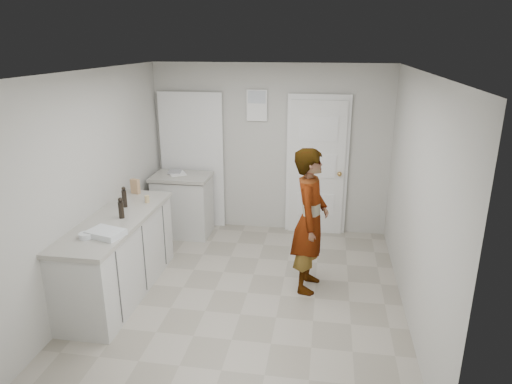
% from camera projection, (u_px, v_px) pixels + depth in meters
% --- Properties ---
extents(ground, '(4.00, 4.00, 0.00)m').
position_uv_depth(ground, '(247.00, 293.00, 5.31)').
color(ground, gray).
rests_on(ground, ground).
extents(room_shell, '(4.00, 4.00, 4.00)m').
position_uv_depth(room_shell, '(258.00, 164.00, 6.84)').
color(room_shell, '#B7B6AD').
rests_on(room_shell, ground).
extents(main_counter, '(0.64, 1.96, 0.93)m').
position_uv_depth(main_counter, '(119.00, 259.00, 5.20)').
color(main_counter, silver).
rests_on(main_counter, ground).
extents(side_counter, '(0.84, 0.61, 0.93)m').
position_uv_depth(side_counter, '(183.00, 207.00, 6.81)').
color(side_counter, silver).
rests_on(side_counter, ground).
extents(person, '(0.47, 0.66, 1.69)m').
position_uv_depth(person, '(310.00, 221.00, 5.18)').
color(person, silver).
rests_on(person, ground).
extents(cake_mix_box, '(0.13, 0.08, 0.19)m').
position_uv_depth(cake_mix_box, '(135.00, 186.00, 5.83)').
color(cake_mix_box, '#A17750').
rests_on(cake_mix_box, main_counter).
extents(spice_jar, '(0.06, 0.06, 0.09)m').
position_uv_depth(spice_jar, '(147.00, 199.00, 5.51)').
color(spice_jar, tan).
rests_on(spice_jar, main_counter).
extents(oil_cruet_a, '(0.06, 0.06, 0.24)m').
position_uv_depth(oil_cruet_a, '(121.00, 208.00, 5.01)').
color(oil_cruet_a, black).
rests_on(oil_cruet_a, main_counter).
extents(oil_cruet_b, '(0.06, 0.06, 0.25)m').
position_uv_depth(oil_cruet_b, '(124.00, 197.00, 5.34)').
color(oil_cruet_b, black).
rests_on(oil_cruet_b, main_counter).
extents(baking_dish, '(0.40, 0.33, 0.06)m').
position_uv_depth(baking_dish, '(106.00, 233.00, 4.57)').
color(baking_dish, silver).
rests_on(baking_dish, main_counter).
extents(egg_bowl, '(0.14, 0.14, 0.05)m').
position_uv_depth(egg_bowl, '(86.00, 236.00, 4.52)').
color(egg_bowl, silver).
rests_on(egg_bowl, main_counter).
extents(papers, '(0.34, 0.36, 0.01)m').
position_uv_depth(papers, '(177.00, 173.00, 6.72)').
color(papers, white).
rests_on(papers, side_counter).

